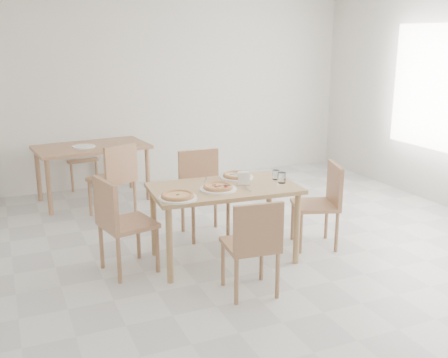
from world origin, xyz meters
name	(u,v)px	position (x,y,z in m)	size (l,w,h in m)	color
main_table	(224,195)	(-0.31, 0.41, 0.66)	(1.45, 0.88, 0.75)	tan
chair_south	(253,241)	(-0.39, -0.39, 0.50)	(0.47, 0.47, 0.86)	tan
chair_north	(202,187)	(-0.24, 1.17, 0.54)	(0.48, 0.48, 0.93)	tan
chair_west	(119,219)	(-1.31, 0.51, 0.53)	(0.54, 0.54, 0.91)	tan
chair_east	(323,199)	(0.77, 0.32, 0.51)	(0.55, 0.55, 0.88)	tan
plate_margherita	(178,198)	(-0.85, 0.21, 0.76)	(0.34, 0.34, 0.02)	white
plate_mushroom	(237,177)	(-0.07, 0.64, 0.76)	(0.34, 0.34, 0.02)	white
plate_pepperoni	(218,189)	(-0.41, 0.32, 0.76)	(0.35, 0.35, 0.02)	white
pizza_margherita	(178,195)	(-0.85, 0.21, 0.78)	(0.35, 0.35, 0.03)	#E1A66A
pizza_mushroom	(237,175)	(-0.07, 0.64, 0.78)	(0.33, 0.33, 0.03)	#E1A66A
pizza_pepperoni	(218,187)	(-0.41, 0.32, 0.78)	(0.35, 0.35, 0.03)	#E1A66A
tumbler_a	(282,178)	(0.26, 0.30, 0.80)	(0.08, 0.08, 0.10)	white
tumbler_b	(276,175)	(0.27, 0.44, 0.80)	(0.07, 0.07, 0.09)	white
napkin_holder	(244,179)	(-0.12, 0.37, 0.81)	(0.13, 0.10, 0.14)	silver
fork_a	(206,180)	(-0.39, 0.69, 0.75)	(0.02, 0.19, 0.01)	silver
fork_b	(247,189)	(-0.16, 0.22, 0.75)	(0.01, 0.17, 0.01)	silver
second_table	(92,152)	(-1.14, 2.88, 0.66)	(1.50, 0.96, 0.75)	tan
chair_back_s	(116,175)	(-1.00, 2.08, 0.53)	(0.60, 0.60, 0.91)	tan
chair_back_n	(78,153)	(-1.22, 3.68, 0.49)	(0.48, 0.48, 0.84)	tan
plate_empty	(84,146)	(-1.25, 2.82, 0.76)	(0.29, 0.29, 0.02)	white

